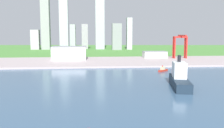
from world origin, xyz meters
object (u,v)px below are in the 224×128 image
at_px(tugboat_small, 163,70).
at_px(port_crane_red, 180,42).
at_px(cargo_ship, 179,78).
at_px(warehouse_main, 69,53).
at_px(warehouse_annex, 155,55).

height_order(tugboat_small, port_crane_red, port_crane_red).
relative_size(cargo_ship, warehouse_main, 1.00).
bearing_deg(tugboat_small, port_crane_red, 61.73).
relative_size(cargo_ship, port_crane_red, 1.37).
height_order(cargo_ship, port_crane_red, port_crane_red).
height_order(warehouse_main, warehouse_annex, warehouse_main).
distance_m(tugboat_small, cargo_ship, 88.70).
bearing_deg(cargo_ship, tugboat_small, 82.59).
bearing_deg(warehouse_annex, warehouse_main, -175.27).
bearing_deg(tugboat_small, warehouse_annex, 79.10).
bearing_deg(port_crane_red, warehouse_main, -179.98).
relative_size(port_crane_red, warehouse_annex, 0.99).
bearing_deg(warehouse_main, cargo_ship, -62.34).
xyz_separation_m(tugboat_small, warehouse_annex, (28.35, 147.19, 6.25)).
bearing_deg(warehouse_annex, port_crane_red, -16.34).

